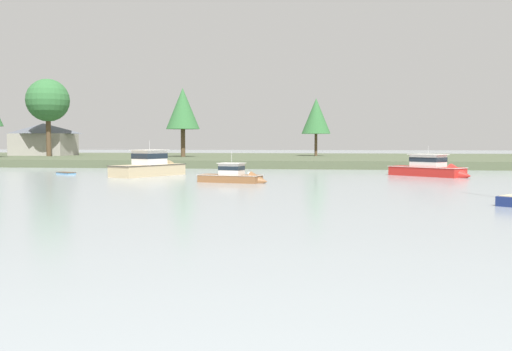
% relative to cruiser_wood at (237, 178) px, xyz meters
% --- Properties ---
extents(far_shore_bank, '(236.19, 54.39, 1.18)m').
position_rel_cruiser_wood_xyz_m(far_shore_bank, '(-6.54, 54.28, 0.17)').
color(far_shore_bank, '#4C563D').
rests_on(far_shore_bank, ground).
extents(cruiser_wood, '(7.25, 3.64, 3.81)m').
position_rel_cruiser_wood_xyz_m(cruiser_wood, '(0.00, 0.00, 0.00)').
color(cruiser_wood, brown).
rests_on(cruiser_wood, ground).
extents(cruiser_red, '(9.14, 8.45, 4.48)m').
position_rel_cruiser_wood_xyz_m(cruiser_red, '(20.60, 12.48, 0.18)').
color(cruiser_red, '#B2231E').
rests_on(cruiser_red, ground).
extents(cruiser_sand, '(7.48, 11.02, 5.21)m').
position_rel_cruiser_wood_xyz_m(cruiser_sand, '(-11.40, 10.17, 0.24)').
color(cruiser_sand, tan).
rests_on(cruiser_sand, ground).
extents(dinghy_skyblue, '(2.92, 2.42, 0.41)m').
position_rel_cruiser_wood_xyz_m(dinghy_skyblue, '(-22.45, 10.47, -0.31)').
color(dinghy_skyblue, '#669ECC').
rests_on(dinghy_skyblue, ground).
extents(mooring_buoy_white, '(0.50, 0.50, 0.55)m').
position_rel_cruiser_wood_xyz_m(mooring_buoy_white, '(-0.71, 13.48, -0.33)').
color(mooring_buoy_white, white).
rests_on(mooring_buoy_white, ground).
extents(shore_tree_inland_b, '(6.07, 6.07, 12.45)m').
position_rel_cruiser_wood_xyz_m(shore_tree_inland_b, '(-17.60, 46.95, 9.42)').
color(shore_tree_inland_b, brown).
rests_on(shore_tree_inland_b, far_shore_bank).
extents(shore_tree_far_right, '(5.58, 5.58, 11.09)m').
position_rel_cruiser_wood_xyz_m(shore_tree_far_right, '(6.16, 56.47, 8.40)').
color(shore_tree_far_right, brown).
rests_on(shore_tree_far_right, far_shore_bank).
extents(shore_tree_left, '(8.04, 8.04, 14.58)m').
position_rel_cruiser_wood_xyz_m(shore_tree_left, '(-44.06, 48.21, 11.24)').
color(shore_tree_left, brown).
rests_on(shore_tree_left, far_shore_bank).
extents(cottage_hillside, '(11.80, 8.96, 6.42)m').
position_rel_cruiser_wood_xyz_m(cottage_hillside, '(-48.33, 54.48, 4.08)').
color(cottage_hillside, '#9E998E').
rests_on(cottage_hillside, far_shore_bank).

